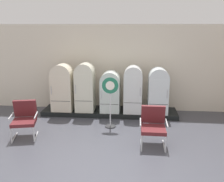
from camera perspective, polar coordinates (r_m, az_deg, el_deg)
name	(u,v)px	position (r m, az deg, el deg)	size (l,w,h in m)	color
ground	(96,159)	(5.99, -3.57, -15.08)	(12.00, 10.00, 0.05)	#404149
back_wall	(111,67)	(8.96, -0.17, 5.34)	(11.76, 0.12, 3.01)	silver
display_plinth	(110,112)	(8.69, -0.55, -4.73)	(4.55, 0.95, 0.15)	black
refrigerator_0	(62,86)	(8.61, -11.17, 1.08)	(0.70, 0.61, 1.57)	beige
refrigerator_1	(85,86)	(8.43, -6.12, 1.19)	(0.62, 0.64, 1.61)	silver
refrigerator_2	(110,90)	(8.35, -0.39, 0.12)	(0.64, 0.65, 1.36)	silver
refrigerator_3	(133,88)	(8.27, 4.75, 0.71)	(0.59, 0.62, 1.55)	white
refrigerator_4	(158,89)	(8.34, 10.39, 0.40)	(0.64, 0.67, 1.49)	white
armchair_left	(24,118)	(7.22, -19.20, -5.71)	(0.78, 0.83, 0.99)	silver
armchair_right	(153,125)	(6.44, 9.30, -7.50)	(0.68, 0.72, 0.99)	silver
sign_stand	(110,103)	(7.37, -0.40, -2.66)	(0.47, 0.32, 1.52)	#2D2D30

